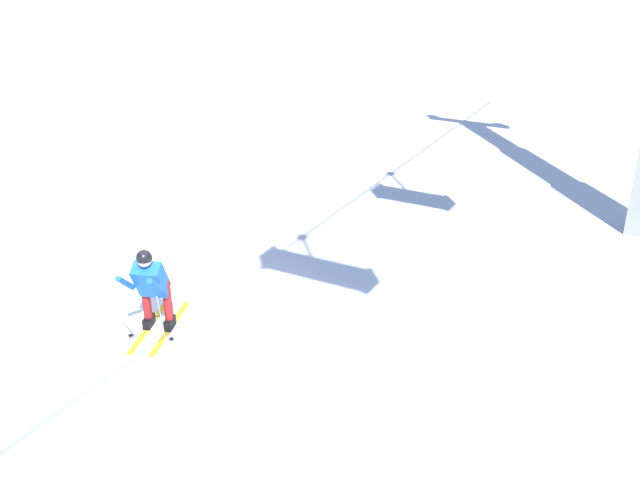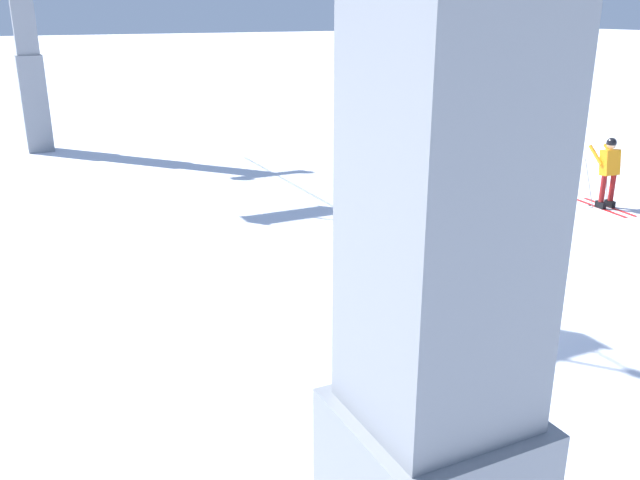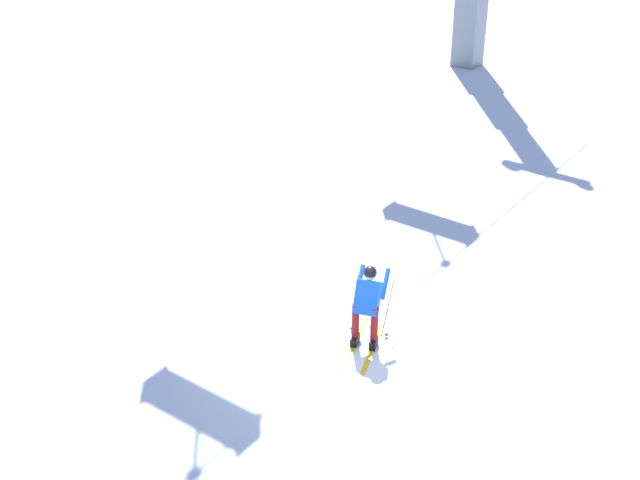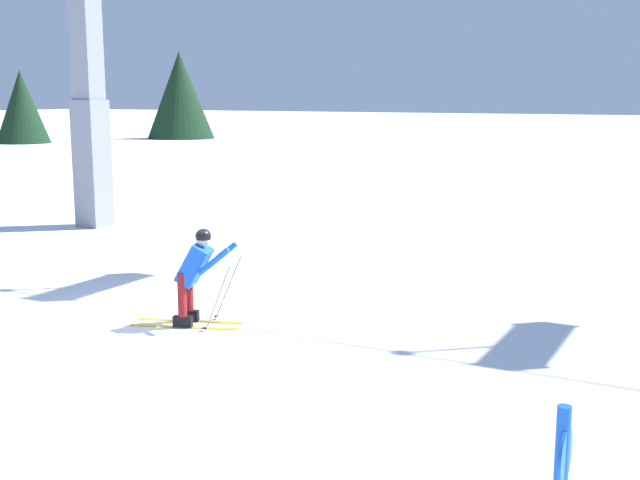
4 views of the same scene
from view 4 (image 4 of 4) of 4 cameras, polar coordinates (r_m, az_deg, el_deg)
The scene contains 3 objects.
ground_plane at distance 12.67m, azimuth -10.49°, elevation -5.46°, with size 260.00×260.00×0.00m, color white.
skier_carving_main at distance 12.08m, azimuth -8.76°, elevation -2.11°, with size 1.68×1.06×1.58m.
lift_tower_near at distance 21.60m, azimuth -16.06°, elevation 12.31°, with size 0.70×2.65×10.28m.
Camera 4 is at (7.62, -9.54, 3.39)m, focal length 45.56 mm.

